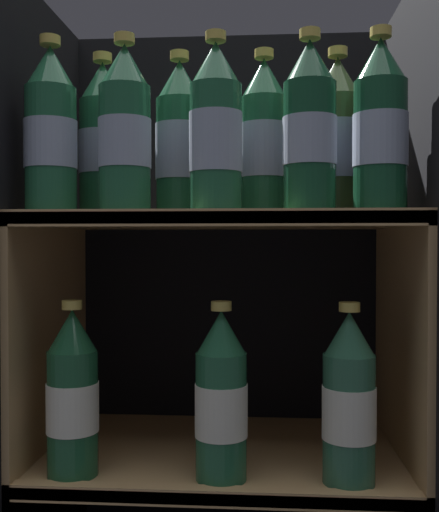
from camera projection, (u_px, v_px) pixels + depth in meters
fridge_back_wall at (229, 282)px, 1.25m from camera, size 0.67×0.02×1.02m
fridge_side_left at (42, 289)px, 1.07m from camera, size 0.02×0.42×1.02m
fridge_side_right at (410, 291)px, 1.02m from camera, size 0.02×0.42×1.02m
shelf_lower at (221, 474)px, 1.04m from camera, size 0.63×0.38×0.23m
shelf_upper at (222, 322)px, 1.04m from camera, size 0.63×0.38×0.64m
bottle_upper_front_0 at (51, 134)px, 0.92m from camera, size 0.08×0.08×0.27m
bottle_upper_front_1 at (125, 133)px, 0.92m from camera, size 0.08×0.08×0.27m
bottle_upper_front_2 at (219, 132)px, 0.91m from camera, size 0.08×0.08×0.27m
bottle_upper_front_3 at (310, 130)px, 0.90m from camera, size 0.08×0.08×0.27m
bottle_upper_front_4 at (380, 129)px, 0.89m from camera, size 0.08×0.08×0.27m
bottle_upper_back_0 at (103, 143)px, 1.01m from camera, size 0.08×0.08×0.27m
bottle_upper_back_1 at (180, 143)px, 1.00m from camera, size 0.08×0.08×0.27m
bottle_upper_back_2 at (264, 141)px, 0.99m from camera, size 0.08×0.08×0.27m
bottle_upper_back_3 at (337, 141)px, 0.98m from camera, size 0.08×0.08×0.27m
bottle_lower_front_0 at (73, 396)px, 0.93m from camera, size 0.08×0.08×0.27m
bottle_lower_front_1 at (221, 399)px, 0.91m from camera, size 0.08×0.08×0.27m
bottle_lower_front_2 at (349, 402)px, 0.90m from camera, size 0.08×0.08×0.27m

